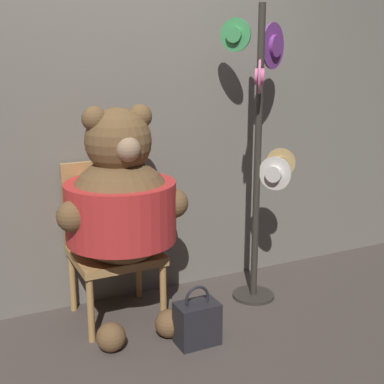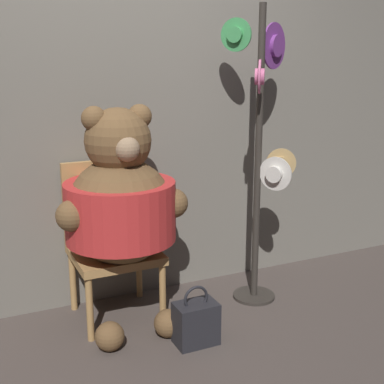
# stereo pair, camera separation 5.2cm
# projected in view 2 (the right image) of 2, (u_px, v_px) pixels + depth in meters

# --- Properties ---
(ground_plane) EXTENTS (14.00, 14.00, 0.00)m
(ground_plane) POSITION_uv_depth(u_px,v_px,m) (143.00, 333.00, 3.14)
(ground_plane) COLOR #4C423D
(wall_back) EXTENTS (8.00, 0.10, 2.42)m
(wall_back) POSITION_uv_depth(u_px,v_px,m) (107.00, 116.00, 3.35)
(wall_back) COLOR slate
(wall_back) RESTS_ON ground_plane
(chair) EXTENTS (0.50, 0.48, 0.95)m
(chair) POSITION_uv_depth(u_px,v_px,m) (110.00, 236.00, 3.29)
(chair) COLOR #B2844C
(chair) RESTS_ON ground_plane
(teddy_bear) EXTENTS (0.78, 0.69, 1.32)m
(teddy_bear) POSITION_uv_depth(u_px,v_px,m) (121.00, 204.00, 3.09)
(teddy_bear) COLOR brown
(teddy_bear) RESTS_ON ground_plane
(hat_display_rack) EXTENTS (0.43, 0.45, 1.88)m
(hat_display_rack) POSITION_uv_depth(u_px,v_px,m) (262.00, 144.00, 3.35)
(hat_display_rack) COLOR #332D28
(hat_display_rack) RESTS_ON ground_plane
(handbag_on_ground) EXTENTS (0.24, 0.16, 0.35)m
(handbag_on_ground) POSITION_uv_depth(u_px,v_px,m) (196.00, 323.00, 3.00)
(handbag_on_ground) COLOR #232328
(handbag_on_ground) RESTS_ON ground_plane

